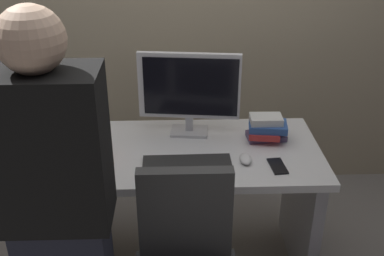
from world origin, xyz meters
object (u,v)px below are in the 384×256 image
cell_phone (278,166)px  keyboard (187,163)px  monitor (189,90)px  person_at_desk (60,221)px  book_stack (266,128)px  mouse (246,159)px  desk (192,188)px  cup_near_keyboard (101,151)px

cell_phone → keyboard: bearing=170.0°
cell_phone → monitor: bearing=132.9°
monitor → cell_phone: bearing=-41.7°
person_at_desk → cell_phone: (0.92, 0.51, -0.09)m
person_at_desk → book_stack: size_ratio=7.64×
monitor → cell_phone: 0.61m
cell_phone → person_at_desk: bearing=-156.6°
mouse → monitor: bearing=129.7°
desk → monitor: 0.53m
keyboard → mouse: bearing=2.1°
monitor → mouse: monitor is taller
desk → keyboard: size_ratio=3.10×
keyboard → mouse: mouse is taller
monitor → person_at_desk: bearing=-120.0°
person_at_desk → mouse: person_at_desk is taller
cup_near_keyboard → cell_phone: (0.86, -0.10, -0.04)m
book_stack → person_at_desk: bearing=-139.4°
desk → person_at_desk: 0.92m
book_stack → cell_phone: 0.28m
mouse → desk: bearing=152.9°
cup_near_keyboard → person_at_desk: bearing=-96.0°
desk → keyboard: bearing=-100.6°
desk → monitor: size_ratio=2.47×
cup_near_keyboard → book_stack: 0.87m
keyboard → mouse: (0.29, 0.01, 0.01)m
monitor → book_stack: monitor is taller
monitor → keyboard: size_ratio=1.26×
person_at_desk → book_stack: bearing=40.6°
desk → cup_near_keyboard: (-0.45, -0.08, 0.28)m
person_at_desk → keyboard: person_at_desk is taller
desk → person_at_desk: size_ratio=0.81×
cell_phone → desk: bearing=150.5°
cup_near_keyboard → book_stack: book_stack is taller
person_at_desk → monitor: (0.51, 0.88, 0.16)m
monitor → keyboard: 0.42m
book_stack → monitor: bearing=166.6°
monitor → mouse: bearing=-50.3°
person_at_desk → book_stack: (0.91, 0.78, -0.03)m
monitor → book_stack: size_ratio=2.52×
cup_near_keyboard → book_stack: bearing=11.5°
book_stack → keyboard: bearing=-150.6°
person_at_desk → cup_near_keyboard: bearing=84.0°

